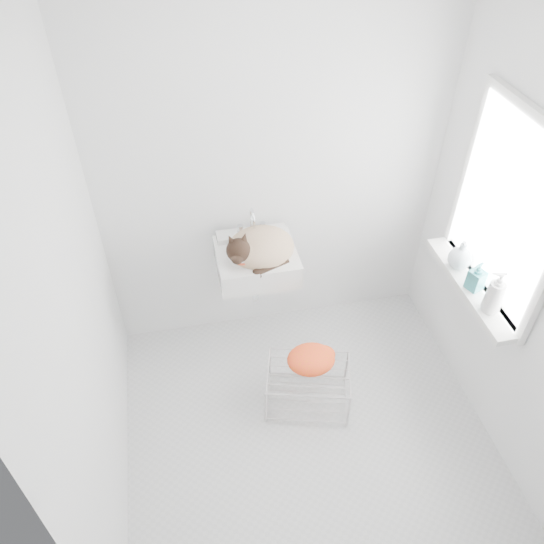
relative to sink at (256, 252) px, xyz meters
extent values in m
cube|color=silver|center=(0.16, -0.74, -0.85)|extent=(2.20, 2.00, 0.02)
cube|color=white|center=(0.16, 0.26, 0.40)|extent=(2.20, 0.02, 2.50)
cube|color=white|center=(1.26, -0.74, 0.40)|extent=(0.02, 2.00, 2.50)
cube|color=white|center=(-0.94, -0.74, 0.40)|extent=(0.02, 2.00, 2.50)
cube|color=white|center=(1.25, -0.54, 0.50)|extent=(0.01, 0.80, 1.00)
cube|color=white|center=(1.23, -0.54, 0.50)|extent=(0.04, 0.90, 1.10)
cube|color=white|center=(1.17, -0.54, -0.02)|extent=(0.16, 0.88, 0.04)
cube|color=white|center=(0.00, 0.00, 0.00)|extent=(0.50, 0.43, 0.20)
ellipsoid|color=tan|center=(0.03, -0.01, 0.03)|extent=(0.44, 0.38, 0.21)
sphere|color=black|center=(-0.13, -0.08, 0.13)|extent=(0.16, 0.16, 0.15)
torus|color=#CA421F|center=(-0.11, -0.08, 0.08)|extent=(0.14, 0.14, 0.06)
cube|color=beige|center=(0.22, -0.56, -0.70)|extent=(0.58, 0.48, 0.30)
ellipsoid|color=#D68A00|center=(0.24, -0.52, -0.52)|extent=(0.31, 0.22, 0.12)
imported|color=white|center=(1.16, -0.76, 0.00)|extent=(0.11, 0.11, 0.23)
imported|color=teal|center=(1.16, -0.58, 0.00)|extent=(0.11, 0.11, 0.18)
imported|color=silver|center=(1.16, -0.38, 0.00)|extent=(0.18, 0.18, 0.18)
camera|label=1|loc=(-0.42, -2.54, 2.10)|focal=35.29mm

